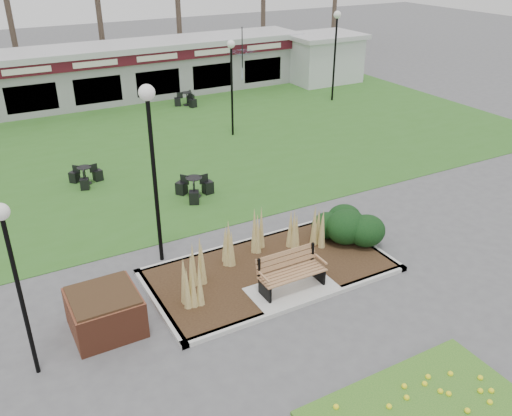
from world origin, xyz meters
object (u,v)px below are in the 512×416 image
patio_umbrella (242,64)px  lamp_post_mid_left (151,137)px  food_pavilion (90,75)px  service_hut (323,57)px  park_bench (290,271)px  bistro_set_a (194,190)px  lamp_post_far_right (336,36)px  lamp_post_mid_right (231,67)px  bistro_set_c (86,178)px  lamp_post_near_left (11,255)px  bistro_set_d (187,101)px  brick_planter (105,312)px

patio_umbrella → lamp_post_mid_left: bearing=-124.8°
food_pavilion → service_hut: (13.50, -1.96, -0.03)m
park_bench → bistro_set_a: size_ratio=1.28×
lamp_post_far_right → lamp_post_mid_right: bearing=-160.9°
bistro_set_c → patio_umbrella: size_ratio=0.48×
lamp_post_near_left → bistro_set_d: lamp_post_near_left is taller
park_bench → lamp_post_near_left: 6.39m
bistro_set_c → lamp_post_near_left: bearing=-109.0°
brick_planter → lamp_post_far_right: 20.78m
service_hut → lamp_post_mid_right: (-9.37, -6.41, 1.56)m
brick_planter → lamp_post_mid_right: 13.84m
park_bench → food_pavilion: size_ratio=0.07×
service_hut → lamp_post_near_left: size_ratio=1.15×
food_pavilion → bistro_set_c: (-2.90, -10.63, -1.24)m
bistro_set_a → bistro_set_c: 4.14m
lamp_post_mid_right → bistro_set_c: (-7.03, -2.26, -2.78)m
lamp_post_mid_left → patio_umbrella: (10.29, 14.80, -1.96)m
lamp_post_near_left → bistro_set_a: size_ratio=2.88×
brick_planter → lamp_post_mid_left: bearing=46.3°
food_pavilion → patio_umbrella: bearing=-13.8°
patio_umbrella → brick_planter: bearing=-126.1°
lamp_post_far_right → park_bench: bearing=-129.5°
bistro_set_d → food_pavilion: bearing=144.6°
brick_planter → lamp_post_near_left: bearing=-157.6°
service_hut → bistro_set_c: (-16.40, -8.67, -1.22)m
lamp_post_mid_left → bistro_set_a: (2.37, 3.25, -3.28)m
patio_umbrella → bistro_set_d: bearing=-165.3°
service_hut → bistro_set_d: service_hut is taller
lamp_post_mid_right → bistro_set_a: size_ratio=3.11×
lamp_post_near_left → lamp_post_far_right: bearing=38.3°
bistro_set_a → patio_umbrella: 14.07m
food_pavilion → bistro_set_a: food_pavilion is taller
lamp_post_mid_right → food_pavilion: bearing=116.3°
lamp_post_mid_left → lamp_post_far_right: size_ratio=1.05×
lamp_post_mid_left → patio_umbrella: lamp_post_mid_left is taller
brick_planter → lamp_post_near_left: lamp_post_near_left is taller
service_hut → lamp_post_mid_right: bearing=-145.6°
lamp_post_near_left → lamp_post_mid_left: lamp_post_mid_left is taller
bistro_set_a → lamp_post_mid_left: bearing=-126.2°
bistro_set_c → bistro_set_d: size_ratio=0.95×
patio_umbrella → lamp_post_far_right: bearing=-48.3°
food_pavilion → bistro_set_a: 13.57m
park_bench → lamp_post_near_left: (-6.00, 0.09, 2.20)m
lamp_post_near_left → bistro_set_a: lamp_post_near_left is taller
food_pavilion → lamp_post_mid_right: 9.46m
park_bench → service_hut: size_ratio=0.39×
bistro_set_a → patio_umbrella: size_ratio=0.54×
bistro_set_a → patio_umbrella: patio_umbrella is taller
brick_planter → lamp_post_mid_right: (8.53, 10.59, 2.54)m
bistro_set_a → bistro_set_c: bearing=135.9°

